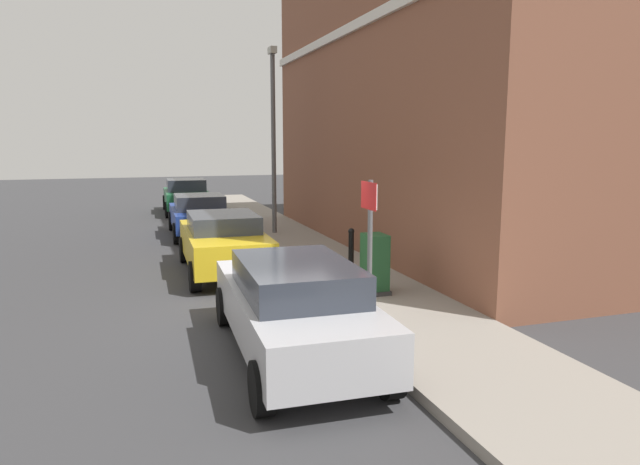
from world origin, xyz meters
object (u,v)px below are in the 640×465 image
Objects in this scene: car_silver at (294,305)px; car_blue at (199,214)px; utility_cabinet at (375,266)px; bollard_near_cabinet at (351,250)px; car_yellow at (223,242)px; car_green at (186,196)px; street_sign at (370,229)px; lamppost at (273,132)px.

car_blue is at bearing 2.13° from car_silver.
bollard_near_cabinet is at bearing 86.23° from utility_cabinet.
car_green reaches higher than car_yellow.
car_silver is at bearing -177.48° from car_yellow.
car_yellow is at bearing -179.62° from car_green.
car_silver reaches higher than car_yellow.
car_silver is at bearing -134.15° from utility_cabinet.
car_silver is 3.90× the size of utility_cabinet.
car_green is at bearing 98.55° from utility_cabinet.
car_green is at bearing 1.49° from car_silver.
utility_cabinet reaches higher than bollard_near_cabinet.
street_sign is (-0.76, -1.51, 0.98)m from utility_cabinet.
lamppost is (-0.22, 6.21, 2.60)m from bollard_near_cabinet.
lamppost is (0.64, 9.24, 1.64)m from street_sign.
street_sign is (1.47, -16.38, 0.93)m from car_green.
lamppost is (2.30, 4.52, 2.56)m from car_yellow.
car_green is 13.55m from bollard_near_cabinet.
lamppost is (2.14, 10.06, 2.55)m from car_silver.
lamppost is at bearing -113.42° from car_blue.
car_blue is 7.63m from bollard_near_cabinet.
bollard_near_cabinet is (2.52, -1.69, -0.04)m from car_yellow.
car_yellow reaches higher than car_blue.
bollard_near_cabinet is 3.29m from street_sign.
car_blue is at bearing 0.26° from car_yellow.
car_blue is (-0.11, 11.07, -0.06)m from car_silver.
bollard_near_cabinet is at bearing -123.00° from car_yellow.
car_silver is at bearing -151.35° from street_sign.
bollard_near_cabinet is at bearing -168.78° from car_green.
car_yellow is at bearing 146.17° from bollard_near_cabinet.
lamppost reaches higher than utility_cabinet.
car_blue is 1.72× the size of street_sign.
street_sign is at bearing -159.77° from car_yellow.
car_green is at bearing -0.08° from car_yellow.
bollard_near_cabinet is (2.36, 3.85, -0.05)m from car_silver.
utility_cabinet is at bearing -89.12° from lamppost.
car_yellow is at bearing 109.40° from street_sign.
car_silver is 5.54m from car_yellow.
car_yellow is 5.08m from street_sign.
lamppost is (2.12, -7.14, 2.57)m from car_green.
car_green is at bearing 99.92° from bollard_near_cabinet.
lamppost is at bearing 90.88° from utility_cabinet.
car_silver reaches higher than bollard_near_cabinet.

